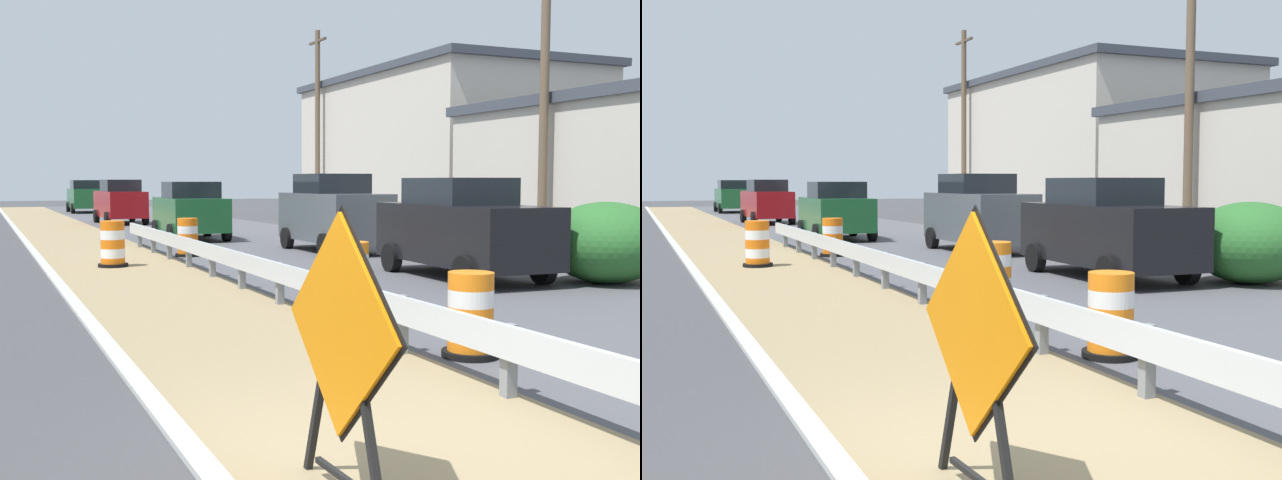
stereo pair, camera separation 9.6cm
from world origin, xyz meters
TOP-DOWN VIEW (x-y plane):
  - ground_plane at (0.00, 0.00)m, footprint 160.00×160.00m
  - median_dirt_strip at (0.40, 0.00)m, footprint 3.20×120.00m
  - warning_sign_diamond at (-0.61, -0.48)m, footprint 0.11×1.54m
  - traffic_barrel_nearest at (2.47, 2.52)m, footprint 0.66×0.66m
  - traffic_barrel_close at (3.07, 6.87)m, footprint 0.75×0.75m
  - traffic_barrel_mid at (0.20, 13.92)m, footprint 0.70×0.70m
  - traffic_barrel_far at (2.47, 15.76)m, footprint 0.69×0.69m
  - car_lead_near_lane at (3.52, 32.97)m, footprint 2.07×4.51m
  - car_trailing_near_lane at (6.73, 15.52)m, footprint 2.07×4.32m
  - car_lead_far_lane at (3.64, 47.37)m, footprint 2.06×4.77m
  - car_mid_far_lane at (6.63, 8.83)m, footprint 2.13×4.69m
  - car_trailing_far_lane at (4.06, 21.68)m, footprint 2.18×4.10m
  - roadside_shop_far at (16.38, 24.98)m, footprint 8.20×14.09m
  - utility_pole_near at (11.01, 11.58)m, footprint 0.24×1.80m
  - utility_pole_mid at (12.07, 28.89)m, footprint 0.24×1.80m
  - bush_roadside at (8.77, 6.93)m, footprint 2.42×2.42m

SIDE VIEW (x-z plane):
  - ground_plane at x=0.00m, z-range 0.00..0.00m
  - median_dirt_strip at x=0.40m, z-range 0.00..0.01m
  - traffic_barrel_nearest at x=2.47m, z-range -0.05..0.94m
  - traffic_barrel_close at x=3.07m, z-range -0.05..0.96m
  - traffic_barrel_far at x=2.47m, z-range -0.05..0.99m
  - traffic_barrel_mid at x=0.20m, z-range -0.05..1.05m
  - bush_roadside at x=8.77m, z-range 0.00..1.63m
  - car_trailing_far_lane at x=4.06m, z-range 0.00..2.02m
  - warning_sign_diamond at x=-0.61m, z-range 0.09..1.99m
  - car_lead_far_lane at x=3.64m, z-range 0.00..2.10m
  - car_lead_near_lane at x=3.52m, z-range 0.00..2.10m
  - car_mid_far_lane at x=6.63m, z-range 0.00..2.11m
  - car_trailing_near_lane at x=6.73m, z-range 0.00..2.25m
  - roadside_shop_far at x=16.38m, z-range 0.01..6.77m
  - utility_pole_near at x=11.01m, z-range 0.16..8.63m
  - utility_pole_mid at x=12.07m, z-range 0.16..9.22m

